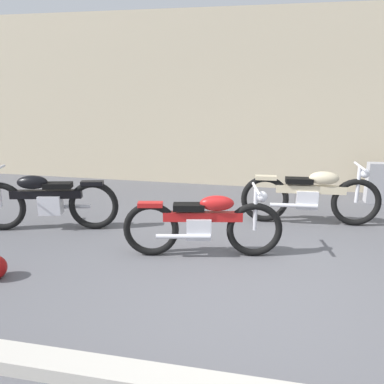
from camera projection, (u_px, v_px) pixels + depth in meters
The scene contains 5 objects.
ground_plane at pixel (253, 290), 4.10m from camera, with size 40.00×40.00×0.00m, color #56565B.
building_wall at pixel (270, 101), 7.77m from camera, with size 18.00×0.30×3.46m, color beige.
motorcycle_black at pixel (46, 200), 5.69m from camera, with size 2.02×0.73×0.92m.
motorcycle_cream at pixel (311, 195), 5.93m from camera, with size 2.07×0.58×0.93m.
motorcycle_red at pixel (204, 223), 4.82m from camera, with size 1.94×0.65×0.88m.
Camera 1 is at (0.13, -3.73, 2.10)m, focal length 36.79 mm.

